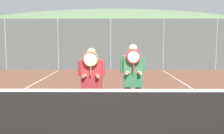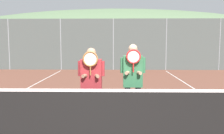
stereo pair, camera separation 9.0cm
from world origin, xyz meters
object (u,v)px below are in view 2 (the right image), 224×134
Objects in this scene: player_leftmost at (91,80)px; car_far_left at (44,54)px; car_left_of_center at (113,54)px; player_center_left at (133,78)px; car_center at (182,53)px.

player_leftmost reaches higher than car_far_left.
car_left_of_center is (5.53, -0.06, 0.04)m from car_far_left.
player_center_left is 14.87m from car_center.
car_center reaches higher than player_leftmost.
player_center_left is at bearing -66.38° from car_far_left.
player_center_left is at bearing 8.52° from player_leftmost.
car_far_left is 10.97m from car_center.
car_far_left is at bearing 179.37° from car_left_of_center.
player_leftmost is 0.38× the size of car_left_of_center.
player_center_left is 15.67m from car_far_left.
player_center_left is 0.42× the size of car_center.
player_center_left is 0.40× the size of car_far_left.
car_center is at bearing -1.86° from car_left_of_center.
car_center reaches higher than car_left_of_center.
car_far_left is at bearing 113.62° from player_center_left.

